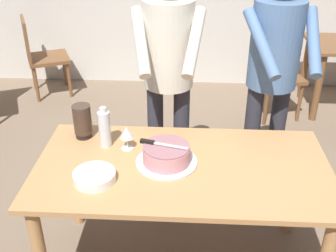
% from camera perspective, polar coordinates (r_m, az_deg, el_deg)
% --- Properties ---
extents(main_dining_table, '(1.62, 0.84, 0.75)m').
position_cam_1_polar(main_dining_table, '(2.32, 1.97, -7.73)').
color(main_dining_table, tan).
rests_on(main_dining_table, ground_plane).
extents(cake_on_platter, '(0.34, 0.34, 0.11)m').
position_cam_1_polar(cake_on_platter, '(2.25, -0.21, -4.06)').
color(cake_on_platter, silver).
rests_on(cake_on_platter, main_dining_table).
extents(cake_knife, '(0.27, 0.09, 0.02)m').
position_cam_1_polar(cake_knife, '(2.23, -1.97, -2.36)').
color(cake_knife, silver).
rests_on(cake_knife, cake_on_platter).
extents(plate_stack, '(0.22, 0.22, 0.05)m').
position_cam_1_polar(plate_stack, '(2.16, -10.17, -6.91)').
color(plate_stack, white).
rests_on(plate_stack, main_dining_table).
extents(wine_glass_near, '(0.08, 0.08, 0.14)m').
position_cam_1_polar(wine_glass_near, '(2.36, -5.77, -1.01)').
color(wine_glass_near, silver).
rests_on(wine_glass_near, main_dining_table).
extents(water_bottle, '(0.07, 0.07, 0.25)m').
position_cam_1_polar(water_bottle, '(2.40, -8.79, -0.34)').
color(water_bottle, silver).
rests_on(water_bottle, main_dining_table).
extents(hurricane_lamp, '(0.11, 0.11, 0.21)m').
position_cam_1_polar(hurricane_lamp, '(2.52, -11.77, 0.67)').
color(hurricane_lamp, black).
rests_on(hurricane_lamp, main_dining_table).
extents(person_cutting_cake, '(0.47, 0.56, 1.72)m').
position_cam_1_polar(person_cutting_cake, '(2.67, 0.05, 8.17)').
color(person_cutting_cake, '#2D2D38').
rests_on(person_cutting_cake, ground_plane).
extents(person_standing_beside, '(0.46, 0.57, 1.72)m').
position_cam_1_polar(person_standing_beside, '(2.75, 14.37, 7.86)').
color(person_standing_beside, '#2D2D38').
rests_on(person_standing_beside, ground_plane).
extents(background_chair_0, '(0.54, 0.54, 0.90)m').
position_cam_1_polar(background_chair_0, '(4.30, 14.18, 7.29)').
color(background_chair_0, brown).
rests_on(background_chair_0, ground_plane).
extents(background_chair_1, '(0.58, 0.58, 0.90)m').
position_cam_1_polar(background_chair_1, '(4.90, -17.25, 9.54)').
color(background_chair_1, brown).
rests_on(background_chair_1, ground_plane).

